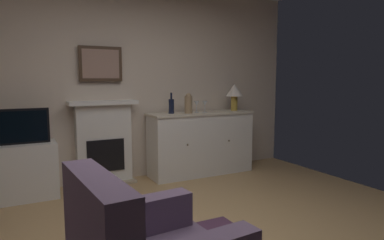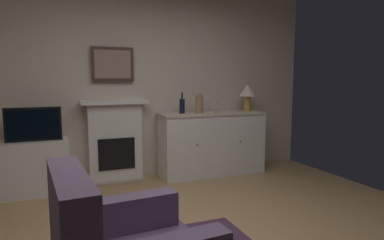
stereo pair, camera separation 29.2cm
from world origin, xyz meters
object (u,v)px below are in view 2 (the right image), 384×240
(vase_decorative, at_px, (199,103))
(sideboard_cabinet, at_px, (212,143))
(wine_bottle, at_px, (182,106))
(tv_cabinet, at_px, (36,167))
(framed_picture, at_px, (113,64))
(fireplace_unit, at_px, (115,141))
(wine_glass_left, at_px, (208,104))
(wine_glass_center, at_px, (216,104))
(tv_set, at_px, (33,124))
(table_lamp, at_px, (248,92))

(vase_decorative, bearing_deg, sideboard_cabinet, 12.41)
(wine_bottle, xyz_separation_m, tv_cabinet, (-1.88, -0.01, -0.69))
(sideboard_cabinet, relative_size, tv_cabinet, 2.06)
(framed_picture, xyz_separation_m, wine_bottle, (0.90, -0.20, -0.56))
(wine_bottle, relative_size, tv_cabinet, 0.39)
(fireplace_unit, relative_size, wine_bottle, 3.79)
(framed_picture, distance_m, wine_glass_left, 1.41)
(wine_bottle, xyz_separation_m, wine_glass_center, (0.49, -0.08, 0.01))
(wine_glass_left, distance_m, tv_cabinet, 2.36)
(vase_decorative, height_order, tv_set, vase_decorative)
(framed_picture, height_order, vase_decorative, framed_picture)
(wine_glass_center, bearing_deg, wine_glass_left, 158.69)
(framed_picture, relative_size, wine_bottle, 1.90)
(framed_picture, distance_m, vase_decorative, 1.28)
(tv_set, bearing_deg, vase_decorative, -1.14)
(sideboard_cabinet, bearing_deg, wine_glass_left, -172.44)
(table_lamp, xyz_separation_m, vase_decorative, (-0.80, -0.05, -0.14))
(framed_picture, xyz_separation_m, wine_glass_center, (1.39, -0.28, -0.55))
(wine_bottle, xyz_separation_m, wine_glass_left, (0.38, -0.03, 0.01))
(framed_picture, bearing_deg, vase_decorative, -13.55)
(table_lamp, height_order, wine_glass_center, table_lamp)
(sideboard_cabinet, distance_m, wine_glass_center, 0.58)
(sideboard_cabinet, distance_m, tv_cabinet, 2.34)
(fireplace_unit, height_order, vase_decorative, vase_decorative)
(wine_glass_center, bearing_deg, framed_picture, 168.81)
(table_lamp, xyz_separation_m, tv_set, (-2.91, -0.01, -0.34))
(table_lamp, xyz_separation_m, wine_glass_center, (-0.54, -0.05, -0.16))
(sideboard_cabinet, xyz_separation_m, tv_set, (-2.33, -0.01, 0.39))
(tv_cabinet, bearing_deg, vase_decorative, -1.77)
(wine_glass_center, relative_size, vase_decorative, 0.59)
(wine_bottle, bearing_deg, tv_cabinet, -179.72)
(wine_glass_center, xyz_separation_m, vase_decorative, (-0.26, 0.00, 0.02))
(tv_set, bearing_deg, wine_glass_left, -0.05)
(sideboard_cabinet, xyz_separation_m, wine_glass_center, (0.03, -0.05, 0.57))
(wine_glass_center, bearing_deg, tv_cabinet, 178.36)
(table_lamp, relative_size, wine_glass_left, 2.42)
(framed_picture, relative_size, tv_set, 0.89)
(wine_glass_left, bearing_deg, tv_set, 179.95)
(fireplace_unit, relative_size, wine_glass_left, 6.67)
(table_lamp, bearing_deg, fireplace_unit, 174.76)
(vase_decorative, relative_size, tv_cabinet, 0.37)
(tv_set, bearing_deg, table_lamp, 0.16)
(wine_bottle, height_order, tv_set, wine_bottle)
(sideboard_cabinet, bearing_deg, framed_picture, 170.69)
(framed_picture, xyz_separation_m, sideboard_cabinet, (1.36, -0.22, -1.12))
(fireplace_unit, height_order, sideboard_cabinet, fireplace_unit)
(sideboard_cabinet, bearing_deg, tv_set, -179.80)
(fireplace_unit, bearing_deg, tv_set, -169.23)
(vase_decorative, bearing_deg, table_lamp, 3.56)
(sideboard_cabinet, bearing_deg, wine_glass_center, -57.11)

